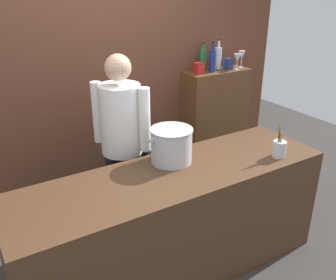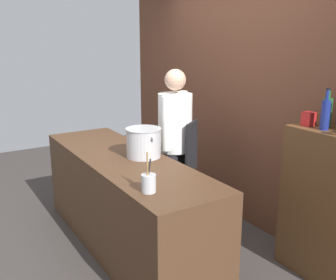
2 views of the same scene
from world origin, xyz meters
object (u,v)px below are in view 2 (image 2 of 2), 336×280
(wine_bottle_cobalt, at_px, (325,114))
(chef, at_px, (175,138))
(stockpot_large, at_px, (144,143))
(wine_bottle_green, at_px, (327,112))
(utensil_crock, at_px, (149,183))
(spice_tin_red, at_px, (309,119))

(wine_bottle_cobalt, bearing_deg, chef, -158.53)
(stockpot_large, bearing_deg, chef, 112.26)
(chef, relative_size, stockpot_large, 4.34)
(wine_bottle_green, bearing_deg, stockpot_large, -134.64)
(chef, height_order, utensil_crock, chef)
(chef, distance_m, stockpot_large, 0.51)
(chef, bearing_deg, utensil_crock, -166.43)
(utensil_crock, relative_size, wine_bottle_cobalt, 0.87)
(chef, relative_size, spice_tin_red, 14.58)
(chef, relative_size, wine_bottle_cobalt, 5.08)
(stockpot_large, bearing_deg, spice_tin_red, 46.09)
(wine_bottle_cobalt, bearing_deg, spice_tin_red, 173.70)
(wine_bottle_cobalt, distance_m, spice_tin_red, 0.18)
(wine_bottle_green, xyz_separation_m, wine_bottle_cobalt, (0.06, -0.10, -0.00))
(wine_bottle_cobalt, xyz_separation_m, spice_tin_red, (-0.16, 0.02, -0.07))
(wine_bottle_green, bearing_deg, wine_bottle_cobalt, -59.92)
(utensil_crock, distance_m, wine_bottle_green, 1.55)
(utensil_crock, height_order, wine_bottle_green, wine_bottle_green)
(utensil_crock, relative_size, wine_bottle_green, 0.92)
(utensil_crock, xyz_separation_m, spice_tin_red, (0.21, 1.38, 0.34))
(wine_bottle_green, bearing_deg, chef, -153.97)
(stockpot_large, height_order, spice_tin_red, spice_tin_red)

